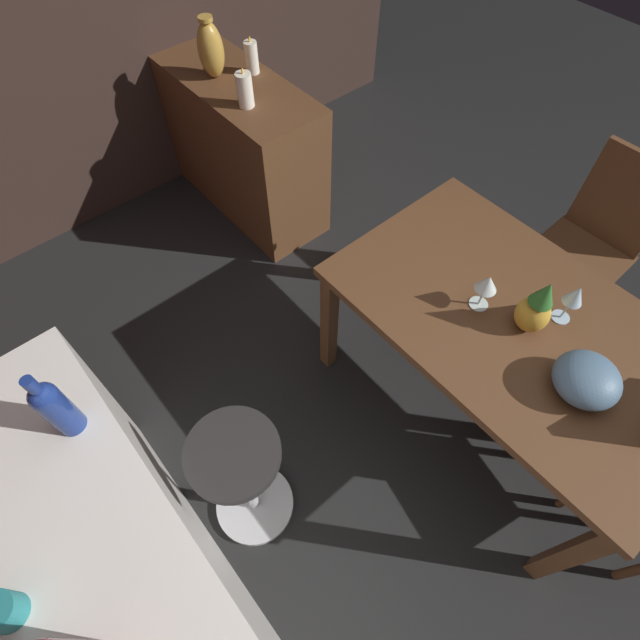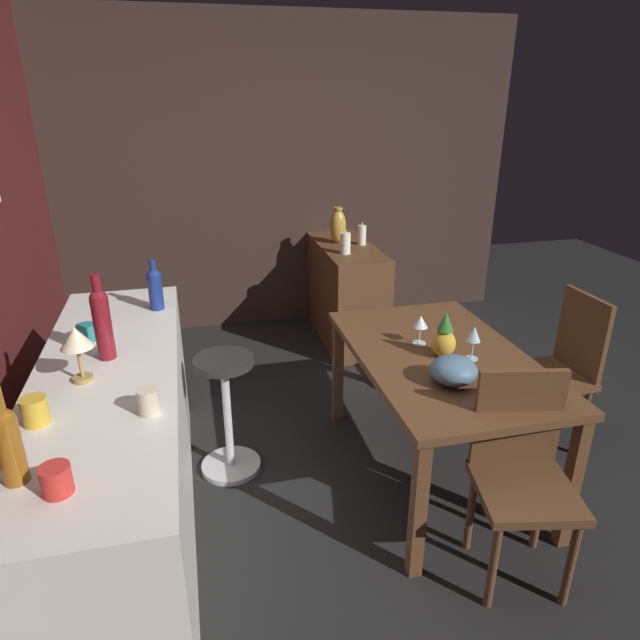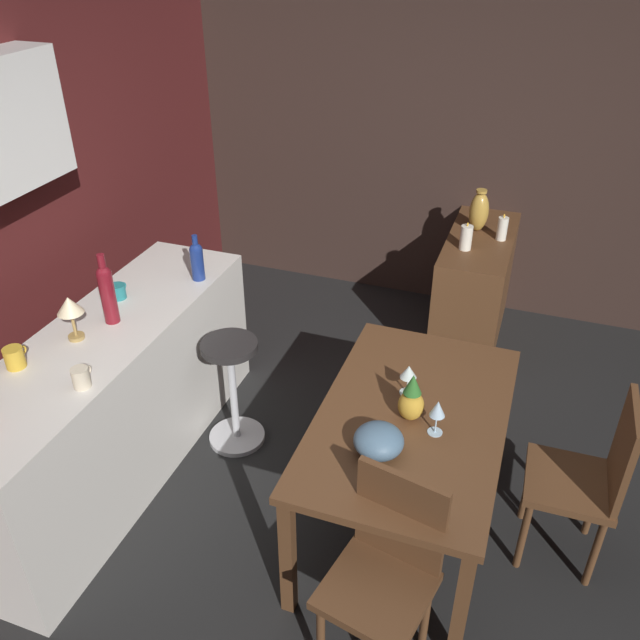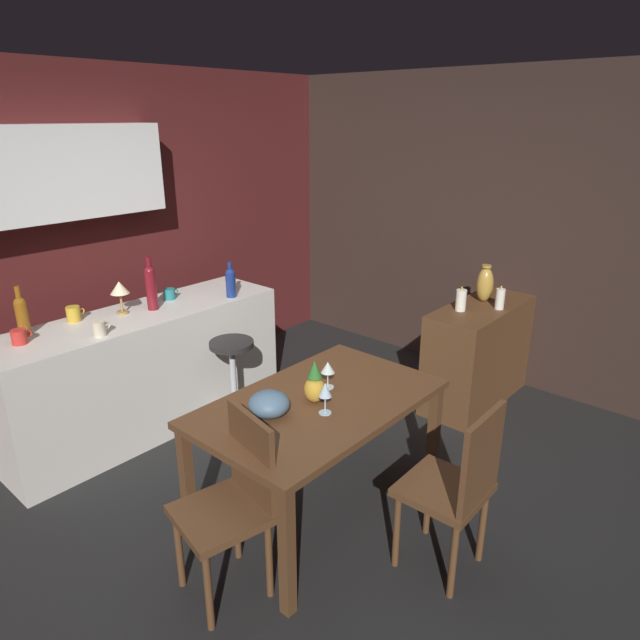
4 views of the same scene
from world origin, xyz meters
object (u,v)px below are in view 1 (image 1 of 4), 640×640
(pillar_candle_tall, at_px, (245,90))
(fruit_bowl, at_px, (587,380))
(cup_teal, at_px, (2,611))
(dining_table, at_px, (513,332))
(bar_stool, at_px, (245,481))
(pineapple_centerpiece, at_px, (536,309))
(vase_brass, at_px, (211,49))
(sideboard_cabinet, at_px, (243,147))
(pillar_candle_short, at_px, (252,57))
(chair_by_doorway, at_px, (591,242))
(wine_glass_right, at_px, (487,284))
(wine_bottle_cobalt, at_px, (54,406))
(wine_glass_left, at_px, (575,296))

(pillar_candle_tall, bearing_deg, fruit_bowl, 178.62)
(fruit_bowl, xyz_separation_m, cup_teal, (0.54, 1.65, 0.13))
(dining_table, distance_m, bar_stool, 1.17)
(pineapple_centerpiece, xyz_separation_m, vase_brass, (2.03, 0.00, 0.12))
(bar_stool, xyz_separation_m, pineapple_centerpiece, (-0.32, -1.09, 0.47))
(sideboard_cabinet, relative_size, pillar_candle_short, 5.92)
(pillar_candle_short, bearing_deg, sideboard_cabinet, 88.63)
(bar_stool, bearing_deg, chair_by_doorway, -95.89)
(wine_glass_right, height_order, pillar_candle_short, pillar_candle_short)
(wine_glass_right, bearing_deg, wine_bottle_cobalt, 72.20)
(bar_stool, relative_size, cup_teal, 5.68)
(pineapple_centerpiece, bearing_deg, fruit_bowl, 163.97)
(wine_glass_left, relative_size, pineapple_centerpiece, 0.73)
(wine_bottle_cobalt, bearing_deg, chair_by_doorway, -102.21)
(sideboard_cabinet, distance_m, wine_glass_left, 2.05)
(sideboard_cabinet, bearing_deg, wine_glass_right, 176.62)
(dining_table, xyz_separation_m, fruit_bowl, (-0.30, 0.09, 0.15))
(chair_by_doorway, height_order, wine_bottle_cobalt, wine_bottle_cobalt)
(bar_stool, relative_size, vase_brass, 2.35)
(wine_glass_left, distance_m, cup_teal, 1.88)
(pineapple_centerpiece, height_order, pillar_candle_short, pillar_candle_short)
(wine_glass_left, bearing_deg, pillar_candle_short, -1.38)
(sideboard_cabinet, relative_size, fruit_bowl, 5.04)
(cup_teal, bearing_deg, vase_brass, -44.29)
(wine_bottle_cobalt, bearing_deg, cup_teal, 137.94)
(dining_table, xyz_separation_m, chair_by_doorway, (0.10, -0.82, -0.14))
(wine_glass_right, relative_size, pineapple_centerpiece, 0.66)
(wine_glass_right, distance_m, pineapple_centerpiece, 0.18)
(wine_glass_right, bearing_deg, pineapple_centerpiece, -162.30)
(wine_glass_right, bearing_deg, chair_by_doorway, -93.13)
(cup_teal, distance_m, pillar_candle_short, 2.53)
(wine_glass_left, height_order, pillar_candle_tall, pillar_candle_tall)
(dining_table, xyz_separation_m, pineapple_centerpiece, (-0.03, 0.01, 0.19))
(sideboard_cabinet, height_order, pillar_candle_short, pillar_candle_short)
(wine_bottle_cobalt, height_order, pillar_candle_tall, wine_bottle_cobalt)
(fruit_bowl, xyz_separation_m, pillar_candle_short, (2.21, -0.25, 0.09))
(sideboard_cabinet, relative_size, wine_glass_right, 6.84)
(pineapple_centerpiece, bearing_deg, chair_by_doorway, -81.24)
(bar_stool, height_order, pillar_candle_short, pillar_candle_short)
(chair_by_doorway, xyz_separation_m, vase_brass, (1.90, 0.82, 0.45))
(wine_glass_left, distance_m, wine_bottle_cobalt, 1.69)
(wine_bottle_cobalt, bearing_deg, pillar_candle_tall, -51.68)
(wine_bottle_cobalt, xyz_separation_m, pillar_candle_short, (1.32, -1.59, -0.13))
(dining_table, xyz_separation_m, bar_stool, (0.30, 1.10, -0.28))
(vase_brass, bearing_deg, cup_teal, 135.71)
(fruit_bowl, xyz_separation_m, wine_bottle_cobalt, (0.88, 1.33, 0.22))
(dining_table, distance_m, wine_glass_right, 0.26)
(dining_table, bearing_deg, fruit_bowl, 164.01)
(wine_bottle_cobalt, height_order, cup_teal, wine_bottle_cobalt)
(wine_glass_right, distance_m, pillar_candle_tall, 1.53)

